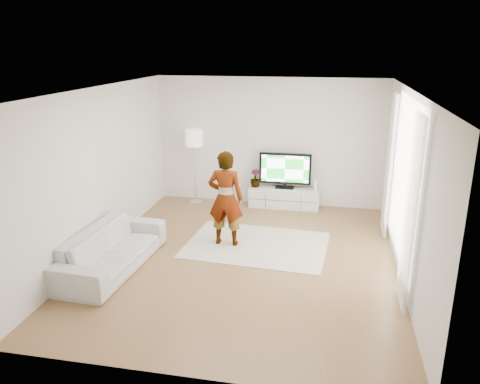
% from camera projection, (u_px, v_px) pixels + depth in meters
% --- Properties ---
extents(floor, '(6.00, 6.00, 0.00)m').
position_uv_depth(floor, '(244.00, 259.00, 7.89)').
color(floor, olive).
rests_on(floor, ground).
extents(ceiling, '(6.00, 6.00, 0.00)m').
position_uv_depth(ceiling, '(244.00, 90.00, 7.04)').
color(ceiling, white).
rests_on(ceiling, wall_back).
extents(wall_left, '(0.02, 6.00, 2.80)m').
position_uv_depth(wall_left, '(99.00, 171.00, 7.92)').
color(wall_left, silver).
rests_on(wall_left, floor).
extents(wall_right, '(0.02, 6.00, 2.80)m').
position_uv_depth(wall_right, '(408.00, 188.00, 7.00)').
color(wall_right, silver).
rests_on(wall_right, floor).
extents(wall_back, '(5.00, 0.02, 2.80)m').
position_uv_depth(wall_back, '(269.00, 142.00, 10.27)').
color(wall_back, silver).
rests_on(wall_back, floor).
extents(wall_front, '(5.00, 0.02, 2.80)m').
position_uv_depth(wall_front, '(189.00, 261.00, 4.66)').
color(wall_front, silver).
rests_on(wall_front, floor).
extents(window, '(0.01, 2.60, 2.50)m').
position_uv_depth(window, '(404.00, 179.00, 7.27)').
color(window, white).
rests_on(window, wall_right).
extents(curtain_near, '(0.04, 0.70, 2.60)m').
position_uv_depth(curtain_near, '(410.00, 214.00, 6.10)').
color(curtain_near, white).
rests_on(curtain_near, floor).
extents(curtain_far, '(0.04, 0.70, 2.60)m').
position_uv_depth(curtain_far, '(389.00, 165.00, 8.53)').
color(curtain_far, white).
rests_on(curtain_far, floor).
extents(media_console, '(1.53, 0.44, 0.43)m').
position_uv_depth(media_console, '(284.00, 198.00, 10.34)').
color(media_console, silver).
rests_on(media_console, floor).
extents(television, '(1.13, 0.22, 0.78)m').
position_uv_depth(television, '(285.00, 169.00, 10.17)').
color(television, black).
rests_on(television, media_console).
extents(game_console, '(0.06, 0.17, 0.22)m').
position_uv_depth(game_console, '(315.00, 185.00, 10.11)').
color(game_console, white).
rests_on(game_console, media_console).
extents(potted_plant, '(0.26, 0.26, 0.40)m').
position_uv_depth(potted_plant, '(255.00, 178.00, 10.33)').
color(potted_plant, '#3F7238').
rests_on(potted_plant, media_console).
extents(rug, '(2.59, 1.95, 0.01)m').
position_uv_depth(rug, '(257.00, 245.00, 8.43)').
color(rug, beige).
rests_on(rug, floor).
extents(player, '(0.63, 0.42, 1.71)m').
position_uv_depth(player, '(226.00, 198.00, 8.22)').
color(player, '#334772').
rests_on(player, rug).
extents(sofa, '(1.02, 2.31, 0.66)m').
position_uv_depth(sofa, '(112.00, 249.00, 7.48)').
color(sofa, beige).
rests_on(sofa, floor).
extents(floor_lamp, '(0.37, 0.37, 1.68)m').
position_uv_depth(floor_lamp, '(194.00, 141.00, 10.28)').
color(floor_lamp, silver).
rests_on(floor_lamp, floor).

